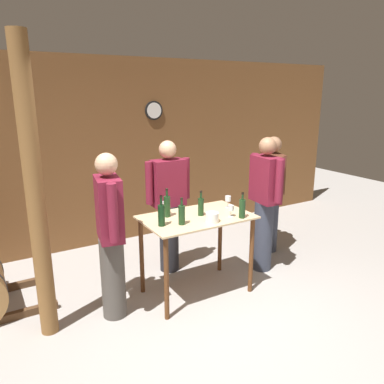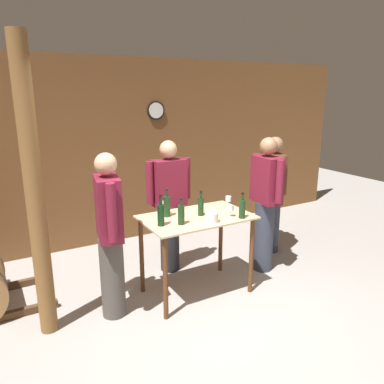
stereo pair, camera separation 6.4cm
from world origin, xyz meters
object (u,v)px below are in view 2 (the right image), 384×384
at_px(person_visitor_near_door, 169,204).
at_px(person_visitor_bearded, 110,233).
at_px(wine_bottle_right, 201,206).
at_px(wine_bottle_far_right, 242,208).
at_px(wine_glass_near_center, 231,209).
at_px(person_host, 266,202).
at_px(person_visitor_with_scarf, 273,193).
at_px(wooden_post, 35,195).
at_px(wine_glass_near_left, 165,205).
at_px(wine_bottle_far_left, 161,214).
at_px(wine_glass_near_right, 228,199).
at_px(wine_bottle_left, 167,206).
at_px(wine_bottle_center, 181,214).
at_px(ice_bucket, 212,217).

bearing_deg(person_visitor_near_door, person_visitor_bearded, -146.74).
xyz_separation_m(wine_bottle_right, wine_bottle_far_right, (0.34, -0.29, 0.00)).
bearing_deg(wine_glass_near_center, wine_bottle_right, 142.59).
distance_m(person_host, person_visitor_with_scarf, 0.62).
relative_size(wooden_post, wine_glass_near_left, 18.68).
relative_size(wine_glass_near_left, person_visitor_near_door, 0.09).
bearing_deg(person_visitor_near_door, wine_bottle_far_left, -121.74).
relative_size(wine_glass_near_right, person_visitor_bearded, 0.08).
bearing_deg(wine_bottle_left, wine_bottle_far_right, -33.37).
xyz_separation_m(wine_bottle_far_left, person_visitor_bearded, (-0.50, 0.10, -0.14)).
height_order(wine_bottle_center, person_visitor_near_door, person_visitor_near_door).
distance_m(wine_bottle_far_left, wine_glass_near_right, 0.95).
bearing_deg(person_visitor_with_scarf, person_host, -139.46).
relative_size(person_host, person_visitor_near_door, 1.02).
bearing_deg(wine_bottle_center, person_visitor_near_door, 72.32).
xyz_separation_m(wooden_post, person_visitor_with_scarf, (3.09, 0.39, -0.49)).
bearing_deg(wine_bottle_right, person_visitor_with_scarf, 17.90).
bearing_deg(wine_bottle_right, wine_bottle_center, -155.53).
xyz_separation_m(wine_glass_near_left, person_visitor_bearded, (-0.70, -0.22, -0.12)).
bearing_deg(wine_glass_near_center, wine_bottle_center, 174.74).
height_order(wine_glass_near_center, person_visitor_with_scarf, person_visitor_with_scarf).
xyz_separation_m(wooden_post, person_host, (2.62, -0.02, -0.45)).
bearing_deg(wine_glass_near_left, wine_bottle_right, -37.24).
relative_size(wine_bottle_far_left, wine_bottle_far_right, 1.13).
distance_m(wine_bottle_left, person_visitor_with_scarf, 1.81).
relative_size(wine_glass_near_center, person_visitor_near_door, 0.08).
height_order(wine_bottle_far_left, wine_bottle_center, wine_bottle_far_left).
distance_m(ice_bucket, person_visitor_near_door, 0.89).
relative_size(wine_bottle_left, wine_glass_near_right, 2.28).
xyz_separation_m(person_visitor_with_scarf, person_visitor_near_door, (-1.51, 0.18, 0.01)).
xyz_separation_m(wine_bottle_center, ice_bucket, (0.31, -0.09, -0.06)).
relative_size(wooden_post, person_visitor_with_scarf, 1.65).
relative_size(wine_bottle_far_left, wine_bottle_right, 1.13).
bearing_deg(person_visitor_bearded, wine_glass_near_right, 2.56).
bearing_deg(person_visitor_with_scarf, wine_glass_near_right, -159.59).
height_order(ice_bucket, person_host, person_host).
height_order(wine_glass_near_center, person_host, person_host).
relative_size(wine_glass_near_left, person_visitor_bearded, 0.09).
xyz_separation_m(wooden_post, wine_bottle_right, (1.65, -0.08, -0.33)).
xyz_separation_m(ice_bucket, person_visitor_near_door, (-0.06, 0.89, -0.08)).
bearing_deg(person_visitor_bearded, wooden_post, 174.83).
bearing_deg(wine_bottle_center, wine_bottle_far_left, 160.54).
bearing_deg(person_visitor_bearded, wine_bottle_far_right, -13.12).
distance_m(wooden_post, wine_bottle_far_right, 2.04).
bearing_deg(wine_bottle_far_left, person_host, 5.35).
xyz_separation_m(wine_bottle_far_right, person_host, (0.63, 0.35, -0.12)).
xyz_separation_m(wine_bottle_center, person_visitor_with_scarf, (1.76, 0.61, -0.16)).
bearing_deg(person_host, person_visitor_bearded, -178.86).
height_order(wine_bottle_center, wine_glass_near_left, wine_bottle_center).
xyz_separation_m(ice_bucket, person_host, (0.98, 0.30, -0.06)).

